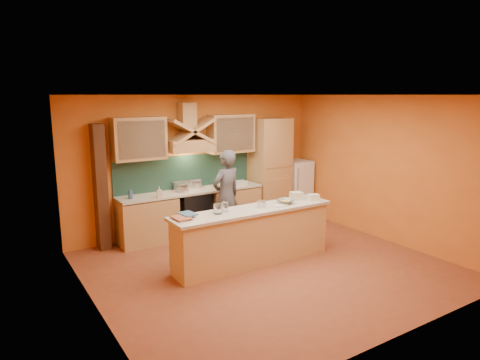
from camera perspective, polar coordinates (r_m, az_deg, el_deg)
floor at (r=7.24m, az=3.74°, el=-11.49°), size 5.50×5.00×0.01m
ceiling at (r=6.67m, az=4.05°, el=11.27°), size 5.50×5.00×0.01m
wall_back at (r=8.92m, az=-5.63°, el=2.22°), size 5.50×0.02×2.80m
wall_front at (r=5.08m, az=20.82°, el=-5.45°), size 5.50×0.02×2.80m
wall_left at (r=5.69m, az=-19.15°, el=-3.60°), size 0.02×5.00×2.80m
wall_right at (r=8.70m, az=18.67°, el=1.44°), size 0.02×5.00×2.80m
base_cabinet_left at (r=8.39m, az=-12.24°, el=-5.38°), size 1.10×0.60×0.86m
base_cabinet_right at (r=9.18m, az=-1.03°, el=-3.67°), size 1.10×0.60×0.86m
counter_top at (r=8.62m, az=-6.44°, el=-1.50°), size 3.00×0.62×0.04m
stove at (r=8.73m, az=-6.38°, el=-4.38°), size 0.60×0.58×0.90m
backsplash at (r=8.81m, az=-7.31°, el=1.07°), size 3.00×0.03×0.70m
range_hood at (r=8.51m, az=-6.73°, el=4.61°), size 0.92×0.50×0.24m
hood_chimney at (r=8.56m, az=-7.11°, el=8.53°), size 0.30×0.30×0.50m
upper_cabinet_left at (r=8.19m, az=-13.33°, el=5.39°), size 1.00×0.35×0.80m
upper_cabinet_right at (r=9.03m, az=-1.21°, el=6.21°), size 1.00×0.35×0.80m
pantry_column at (r=9.57m, az=4.08°, el=1.34°), size 0.80×0.60×2.30m
fridge at (r=10.12m, az=7.47°, el=-1.07°), size 0.58×0.60×1.30m
trim_column_left at (r=8.13m, az=-18.11°, el=-0.98°), size 0.20×0.30×2.30m
island_body at (r=7.25m, az=1.73°, el=-7.69°), size 2.80×0.55×0.88m
island_top at (r=7.11m, az=1.76°, el=-4.03°), size 2.90×0.62×0.05m
person at (r=8.26m, az=-1.85°, el=-2.08°), size 0.72×0.55×1.78m
pot_large at (r=8.52m, az=-7.64°, el=-1.21°), size 0.27×0.27×0.14m
pot_small at (r=8.82m, az=-5.77°, el=-0.74°), size 0.22×0.22×0.14m
soap_bottle_a at (r=8.07m, az=-10.70°, el=-1.60°), size 0.11×0.12×0.21m
soap_bottle_b at (r=8.10m, az=-14.42°, el=-1.70°), size 0.11×0.11×0.22m
bowl_back at (r=8.82m, az=-2.16°, el=-0.77°), size 0.32×0.32×0.08m
dish_rack at (r=9.05m, az=0.00°, el=-0.40°), size 0.27×0.22×0.09m
book_lower at (r=6.53m, az=-8.77°, el=-5.20°), size 0.25×0.33×0.03m
book_upper at (r=6.67m, az=-7.76°, el=-4.67°), size 0.25×0.32×0.02m
jar_large at (r=6.80m, az=-2.96°, el=-3.87°), size 0.16×0.16×0.16m
jar_small at (r=6.91m, az=-2.03°, el=-3.61°), size 0.14×0.14×0.15m
kitchen_scale at (r=7.18m, az=2.89°, el=-3.28°), size 0.15×0.15×0.10m
mixing_bowl at (r=7.48m, az=6.09°, el=-2.85°), size 0.36×0.36×0.07m
cloth at (r=7.31m, az=5.27°, el=-3.38°), size 0.27×0.22×0.02m
grocery_bag_a at (r=7.77m, az=7.55°, el=-2.09°), size 0.25×0.22×0.14m
grocery_bag_b at (r=7.76m, az=9.79°, el=-2.29°), size 0.21×0.18×0.11m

